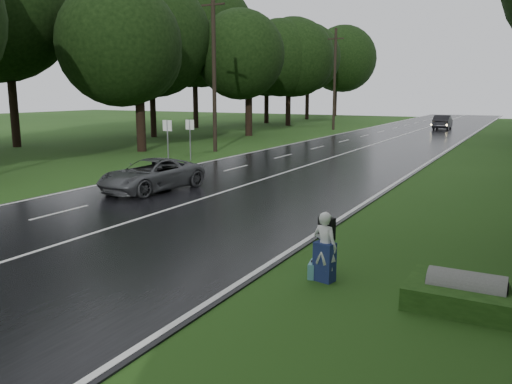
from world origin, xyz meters
The scene contains 15 objects.
ground centered at (0.00, 0.00, 0.00)m, with size 160.00×160.00×0.00m, color #224614.
road centered at (0.00, 20.00, 0.02)m, with size 12.00×140.00×0.04m, color black.
lane_center centered at (0.00, 20.00, 0.04)m, with size 0.12×140.00×0.01m, color silver.
grey_car centered at (-2.84, 6.71, 0.70)m, with size 2.20×4.77×1.32m, color #414345.
far_car centered at (2.08, 50.44, 0.83)m, with size 1.66×4.77×1.57m, color black.
hitchhiker centered at (7.34, 0.23, 0.73)m, with size 0.64×0.61×1.57m.
suitcase centered at (7.02, 0.33, 0.18)m, with size 0.14×0.49×0.35m, color teal.
culvert centered at (10.28, 0.19, 0.00)m, with size 0.72×0.72×1.44m, color slate.
utility_pole_mid centered at (-8.50, 20.48, 0.00)m, with size 1.80×0.28×10.92m, color black, non-canonical shape.
utility_pole_far centered at (-8.50, 44.58, 0.00)m, with size 1.80×0.28×10.77m, color black, non-canonical shape.
road_sign_a centered at (-7.20, 13.49, 0.00)m, with size 0.61×0.10×2.55m, color white, non-canonical shape.
road_sign_b centered at (-7.20, 15.67, 0.00)m, with size 0.59×0.10×2.47m, color white, non-canonical shape.
tree_left_d centered at (-13.14, 18.16, 0.00)m, with size 7.93×7.93×12.40m, color black, non-canonical shape.
tree_left_e centered at (-12.91, 33.30, 0.00)m, with size 8.41×8.41×13.15m, color black, non-canonical shape.
tree_left_f centered at (-15.84, 48.55, 0.00)m, with size 8.96×8.96×13.99m, color black, non-canonical shape.
Camera 1 is at (11.19, -10.15, 4.13)m, focal length 36.44 mm.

